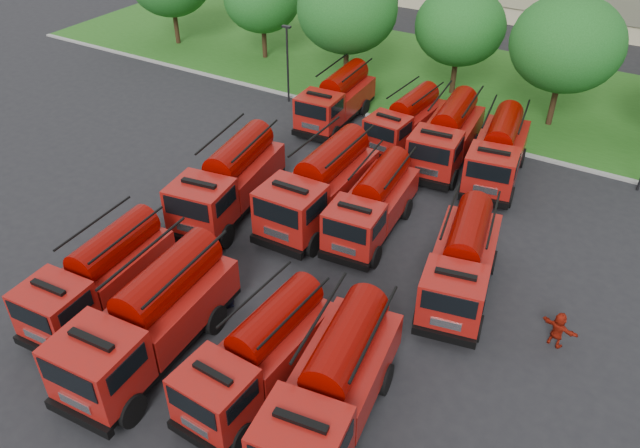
# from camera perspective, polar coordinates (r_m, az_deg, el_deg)

# --- Properties ---
(ground) EXTENTS (140.00, 140.00, 0.00)m
(ground) POSITION_cam_1_polar(r_m,az_deg,el_deg) (26.19, -5.19, -6.95)
(ground) COLOR black
(ground) RESTS_ON ground
(lawn) EXTENTS (70.00, 16.00, 0.12)m
(lawn) POSITION_cam_1_polar(r_m,az_deg,el_deg) (46.47, 13.99, 12.13)
(lawn) COLOR #205416
(lawn) RESTS_ON ground
(curb) EXTENTS (70.00, 0.30, 0.14)m
(curb) POSITION_cam_1_polar(r_m,az_deg,el_deg) (39.42, 10.09, 8.40)
(curb) COLOR gray
(curb) RESTS_ON ground
(tree_2) EXTENTS (6.72, 6.72, 8.22)m
(tree_2) POSITION_cam_1_polar(r_m,az_deg,el_deg) (43.64, 2.51, 19.02)
(tree_2) COLOR #382314
(tree_2) RESTS_ON ground
(tree_3) EXTENTS (5.88, 5.88, 7.19)m
(tree_3) POSITION_cam_1_polar(r_m,az_deg,el_deg) (43.38, 12.69, 17.22)
(tree_3) COLOR #382314
(tree_3) RESTS_ON ground
(tree_4) EXTENTS (6.55, 6.55, 8.01)m
(tree_4) POSITION_cam_1_polar(r_m,az_deg,el_deg) (40.26, 21.65, 15.07)
(tree_4) COLOR #382314
(tree_4) RESTS_ON ground
(lamp_post_0) EXTENTS (0.60, 0.25, 5.11)m
(lamp_post_0) POSITION_cam_1_polar(r_m,az_deg,el_deg) (41.90, -2.99, 14.77)
(lamp_post_0) COLOR black
(lamp_post_0) RESTS_ON ground
(fire_truck_0) EXTENTS (2.89, 7.02, 3.13)m
(fire_truck_0) POSITION_cam_1_polar(r_m,az_deg,el_deg) (26.36, -19.50, -4.43)
(fire_truck_0) COLOR black
(fire_truck_0) RESTS_ON ground
(fire_truck_1) EXTENTS (3.29, 7.99, 3.56)m
(fire_truck_1) POSITION_cam_1_polar(r_m,az_deg,el_deg) (23.52, -15.21, -8.31)
(fire_truck_1) COLOR black
(fire_truck_1) RESTS_ON ground
(fire_truck_2) EXTENTS (2.70, 6.79, 3.04)m
(fire_truck_2) POSITION_cam_1_polar(r_m,az_deg,el_deg) (21.98, -5.60, -11.69)
(fire_truck_2) COLOR black
(fire_truck_2) RESTS_ON ground
(fire_truck_3) EXTENTS (3.56, 7.72, 3.38)m
(fire_truck_3) POSITION_cam_1_polar(r_m,az_deg,el_deg) (20.72, 1.19, -14.58)
(fire_truck_3) COLOR black
(fire_truck_3) RESTS_ON ground
(fire_truck_4) EXTENTS (3.72, 7.93, 3.47)m
(fire_truck_4) POSITION_cam_1_polar(r_m,az_deg,el_deg) (30.78, -8.31, 3.99)
(fire_truck_4) COLOR black
(fire_truck_4) RESTS_ON ground
(fire_truck_5) EXTENTS (2.97, 7.87, 3.56)m
(fire_truck_5) POSITION_cam_1_polar(r_m,az_deg,el_deg) (29.95, -0.00, 3.55)
(fire_truck_5) COLOR black
(fire_truck_5) RESTS_ON ground
(fire_truck_6) EXTENTS (2.97, 7.00, 3.10)m
(fire_truck_6) POSITION_cam_1_polar(r_m,az_deg,el_deg) (29.15, 4.88, 1.89)
(fire_truck_6) COLOR black
(fire_truck_6) RESTS_ON ground
(fire_truck_7) EXTENTS (3.68, 7.28, 3.17)m
(fire_truck_7) POSITION_cam_1_polar(r_m,az_deg,el_deg) (26.15, 12.86, -3.37)
(fire_truck_7) COLOR black
(fire_truck_7) RESTS_ON ground
(fire_truck_8) EXTENTS (2.86, 7.08, 3.17)m
(fire_truck_8) POSITION_cam_1_polar(r_m,az_deg,el_deg) (39.41, 1.52, 11.39)
(fire_truck_8) COLOR black
(fire_truck_8) RESTS_ON ground
(fire_truck_9) EXTENTS (2.69, 6.57, 2.93)m
(fire_truck_9) POSITION_cam_1_polar(r_m,az_deg,el_deg) (37.23, 7.82, 9.36)
(fire_truck_9) COLOR black
(fire_truck_9) RESTS_ON ground
(fire_truck_10) EXTENTS (3.22, 7.53, 3.34)m
(fire_truck_10) POSITION_cam_1_polar(r_m,az_deg,el_deg) (35.48, 11.54, 7.97)
(fire_truck_10) COLOR black
(fire_truck_10) RESTS_ON ground
(fire_truck_11) EXTENTS (3.47, 7.40, 3.24)m
(fire_truck_11) POSITION_cam_1_polar(r_m,az_deg,el_deg) (34.57, 15.97, 6.43)
(fire_truck_11) COLOR black
(fire_truck_11) RESTS_ON ground
(firefighter_2) EXTENTS (0.82, 1.17, 1.82)m
(firefighter_2) POSITION_cam_1_polar(r_m,az_deg,el_deg) (22.97, 4.31, -14.64)
(firefighter_2) COLOR maroon
(firefighter_2) RESTS_ON ground
(firefighter_4) EXTENTS (1.05, 1.03, 1.82)m
(firefighter_4) POSITION_cam_1_polar(r_m,az_deg,el_deg) (26.17, -8.43, -7.29)
(firefighter_4) COLOR black
(firefighter_4) RESTS_ON ground
(firefighter_5) EXTENTS (1.56, 0.99, 1.55)m
(firefighter_5) POSITION_cam_1_polar(r_m,az_deg,el_deg) (25.90, 20.57, -10.24)
(firefighter_5) COLOR maroon
(firefighter_5) RESTS_ON ground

